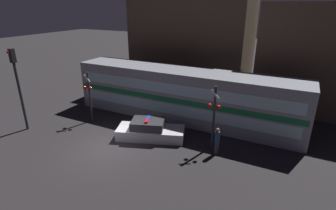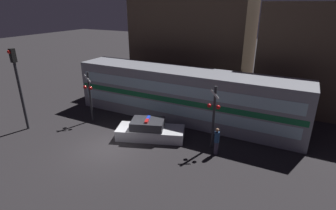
{
  "view_description": "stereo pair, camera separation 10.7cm",
  "coord_description": "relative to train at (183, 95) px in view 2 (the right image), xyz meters",
  "views": [
    {
      "loc": [
        9.85,
        -10.97,
        8.46
      ],
      "look_at": [
        2.05,
        4.38,
        1.74
      ],
      "focal_mm": 28.0,
      "sensor_mm": 36.0,
      "label": 1
    },
    {
      "loc": [
        9.95,
        -10.92,
        8.46
      ],
      "look_at": [
        2.05,
        4.38,
        1.74
      ],
      "focal_mm": 28.0,
      "sensor_mm": 36.0,
      "label": 2
    }
  ],
  "objects": [
    {
      "name": "crossing_signal_near",
      "position": [
        3.42,
        -3.22,
        0.29
      ],
      "size": [
        0.8,
        0.35,
        4.0
      ],
      "color": "#2D2D33",
      "rests_on": "ground_plane"
    },
    {
      "name": "ground_plane",
      "position": [
        -2.36,
        -6.33,
        -1.93
      ],
      "size": [
        120.0,
        120.0,
        0.0
      ],
      "primitive_type": "plane",
      "color": "#262326"
    },
    {
      "name": "pedestrian",
      "position": [
        3.9,
        -3.87,
        -1.05
      ],
      "size": [
        0.29,
        0.29,
        1.71
      ],
      "color": "#3F384C",
      "rests_on": "ground_plane"
    },
    {
      "name": "police_car",
      "position": [
        -0.67,
        -3.91,
        -1.41
      ],
      "size": [
        4.75,
        3.11,
        1.39
      ],
      "rotation": [
        0.0,
        0.0,
        0.35
      ],
      "color": "silver",
      "rests_on": "ground_plane"
    },
    {
      "name": "crossing_signal_far",
      "position": [
        -6.04,
        -3.57,
        0.2
      ],
      "size": [
        0.8,
        0.35,
        3.82
      ],
      "color": "#2D2D33",
      "rests_on": "ground_plane"
    },
    {
      "name": "traffic_light_corner",
      "position": [
        -9.2,
        -6.77,
        1.55
      ],
      "size": [
        0.3,
        0.46,
        5.73
      ],
      "color": "#2D2D33",
      "rests_on": "ground_plane"
    },
    {
      "name": "train",
      "position": [
        0.0,
        0.0,
        0.0
      ],
      "size": [
        17.54,
        2.91,
        3.87
      ],
      "color": "gray",
      "rests_on": "ground_plane"
    },
    {
      "name": "building_center",
      "position": [
        8.62,
        6.96,
        2.36
      ],
      "size": [
        8.72,
        5.4,
        8.58
      ],
      "color": "brown",
      "rests_on": "ground_plane"
    },
    {
      "name": "building_left",
      "position": [
        -2.74,
        8.3,
        2.89
      ],
      "size": [
        11.59,
        6.21,
        9.65
      ],
      "color": "brown",
      "rests_on": "ground_plane"
    }
  ]
}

